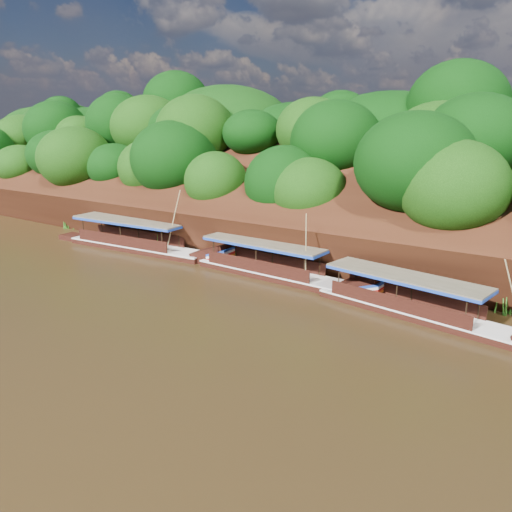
{
  "coord_description": "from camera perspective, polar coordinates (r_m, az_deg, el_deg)",
  "views": [
    {
      "loc": [
        17.66,
        -21.0,
        10.9
      ],
      "look_at": [
        -1.82,
        7.0,
        1.67
      ],
      "focal_mm": 35.0,
      "sensor_mm": 36.0,
      "label": 1
    }
  ],
  "objects": [
    {
      "name": "ground",
      "position": [
        29.53,
        -4.9,
        -6.58
      ],
      "size": [
        160.0,
        160.0,
        0.0
      ],
      "primitive_type": "plane",
      "color": "black",
      "rests_on": "ground"
    },
    {
      "name": "riverbank",
      "position": [
        48.02,
        12.62,
        3.96
      ],
      "size": [
        120.0,
        30.06,
        19.4
      ],
      "color": "black",
      "rests_on": "ground"
    },
    {
      "name": "boat_0",
      "position": [
        30.01,
        19.0,
        -5.95
      ],
      "size": [
        14.41,
        4.13,
        5.05
      ],
      "rotation": [
        0.0,
        0.0,
        -0.15
      ],
      "color": "black",
      "rests_on": "ground"
    },
    {
      "name": "boat_1",
      "position": [
        35.6,
        2.94,
        -1.75
      ],
      "size": [
        14.64,
        2.94,
        5.64
      ],
      "rotation": [
        0.0,
        0.0,
        -0.04
      ],
      "color": "black",
      "rests_on": "ground"
    },
    {
      "name": "boat_2",
      "position": [
        44.15,
        -12.56,
        1.28
      ],
      "size": [
        16.95,
        3.57,
        6.09
      ],
      "rotation": [
        0.0,
        0.0,
        0.07
      ],
      "color": "black",
      "rests_on": "ground"
    },
    {
      "name": "reeds",
      "position": [
        38.47,
        0.37,
        0.09
      ],
      "size": [
        48.37,
        2.39,
        2.24
      ],
      "color": "#306E1B",
      "rests_on": "ground"
    }
  ]
}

